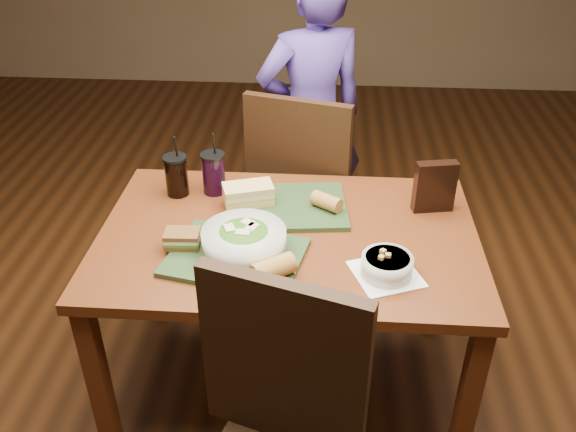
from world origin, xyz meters
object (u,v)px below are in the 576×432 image
object	(u,v)px
baguette_near	(273,268)
tray_near	(236,257)
soup_bowl	(387,265)
salad_bowl	(244,239)
tray_far	(288,207)
diner	(311,121)
chip_bag	(435,187)
baguette_far	(327,202)
chair_far	(298,188)
dining_table	(288,254)
sandwich_near	(183,239)
sandwich_far	(248,194)
cup_berry	(214,173)
cup_cola	(176,175)

from	to	relation	value
baguette_near	tray_near	bearing A→B (deg)	141.16
soup_bowl	salad_bowl	bearing A→B (deg)	171.38
tray_far	salad_bowl	xyz separation A→B (m)	(-0.12, -0.30, 0.05)
diner	soup_bowl	distance (m)	1.24
chip_bag	baguette_far	bearing A→B (deg)	176.50
chair_far	dining_table	bearing A→B (deg)	-90.04
soup_bowl	sandwich_near	world-z (taller)	soup_bowl
soup_bowl	tray_near	bearing A→B (deg)	174.50
sandwich_far	diner	bearing A→B (deg)	76.52
chair_far	chip_bag	world-z (taller)	chair_far
soup_bowl	sandwich_near	bearing A→B (deg)	172.53
sandwich_near	baguette_far	size ratio (longest dim) A/B	1.07
diner	sandwich_near	distance (m)	1.18
salad_bowl	sandwich_far	bearing A→B (deg)	94.73
tray_near	soup_bowl	xyz separation A→B (m)	(0.48, -0.05, 0.03)
salad_bowl	tray_far	bearing A→B (deg)	68.11
tray_near	tray_far	size ratio (longest dim) A/B	1.00
salad_bowl	soup_bowl	xyz separation A→B (m)	(0.45, -0.07, -0.03)
tray_near	salad_bowl	world-z (taller)	salad_bowl
chair_far	diner	xyz separation A→B (m)	(0.04, 0.38, 0.16)
tray_far	chip_bag	xyz separation A→B (m)	(0.52, 0.03, 0.09)
tray_near	salad_bowl	bearing A→B (deg)	40.97
soup_bowl	cup_berry	size ratio (longest dim) A/B	1.02
sandwich_far	baguette_far	distance (m)	0.29
sandwich_near	cup_cola	distance (m)	0.38
soup_bowl	chip_bag	xyz separation A→B (m)	(0.19, 0.40, 0.06)
chair_far	sandwich_far	world-z (taller)	chair_far
baguette_far	cup_berry	world-z (taller)	cup_berry
cup_cola	baguette_near	bearing A→B (deg)	-51.07
soup_bowl	cup_berry	world-z (taller)	cup_berry
tray_near	baguette_far	world-z (taller)	baguette_far
cup_cola	soup_bowl	bearing A→B (deg)	-30.62
tray_near	salad_bowl	xyz separation A→B (m)	(0.03, 0.02, 0.05)
cup_berry	chip_bag	world-z (taller)	cup_berry
tray_far	sandwich_far	xyz separation A→B (m)	(-0.15, 0.01, 0.04)
soup_bowl	chip_bag	distance (m)	0.45
dining_table	tray_far	bearing A→B (deg)	94.01
diner	baguette_near	xyz separation A→B (m)	(-0.07, -1.26, 0.06)
cup_cola	cup_berry	size ratio (longest dim) A/B	0.98
chair_far	sandwich_near	xyz separation A→B (m)	(-0.34, -0.74, 0.22)
cup_cola	sandwich_far	bearing A→B (deg)	-14.67
baguette_near	diner	bearing A→B (deg)	86.95
diner	cup_berry	xyz separation A→B (m)	(-0.34, -0.73, 0.09)
baguette_far	chip_bag	size ratio (longest dim) A/B	0.57
tray_near	baguette_far	distance (m)	0.42
tray_near	salad_bowl	distance (m)	0.06
baguette_near	cup_cola	distance (m)	0.65
cup_berry	tray_far	bearing A→B (deg)	-19.95
salad_bowl	chip_bag	world-z (taller)	chip_bag
soup_bowl	baguette_near	distance (m)	0.35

